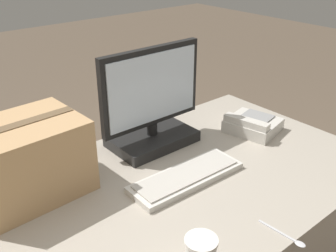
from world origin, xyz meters
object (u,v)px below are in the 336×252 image
(monitor, at_px, (152,110))
(keyboard, at_px, (186,177))
(cardboard_box, at_px, (26,160))
(desk_phone, at_px, (252,125))
(spoon, at_px, (289,237))

(monitor, xyz_separation_m, keyboard, (-0.07, -0.29, -0.14))
(cardboard_box, bearing_deg, monitor, 0.43)
(keyboard, distance_m, cardboard_box, 0.56)
(monitor, relative_size, desk_phone, 1.85)
(desk_phone, distance_m, spoon, 0.69)
(monitor, bearing_deg, spoon, -93.61)
(desk_phone, relative_size, spoon, 1.59)
(monitor, distance_m, desk_phone, 0.47)
(monitor, bearing_deg, desk_phone, -25.33)
(desk_phone, distance_m, cardboard_box, 0.97)
(monitor, xyz_separation_m, spoon, (-0.04, -0.71, -0.15))
(spoon, bearing_deg, keyboard, -179.87)
(cardboard_box, bearing_deg, desk_phone, -11.45)
(desk_phone, bearing_deg, monitor, 141.98)
(monitor, relative_size, spoon, 2.93)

